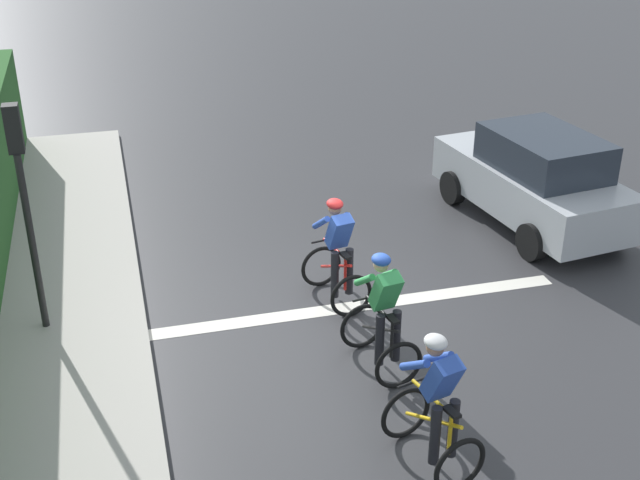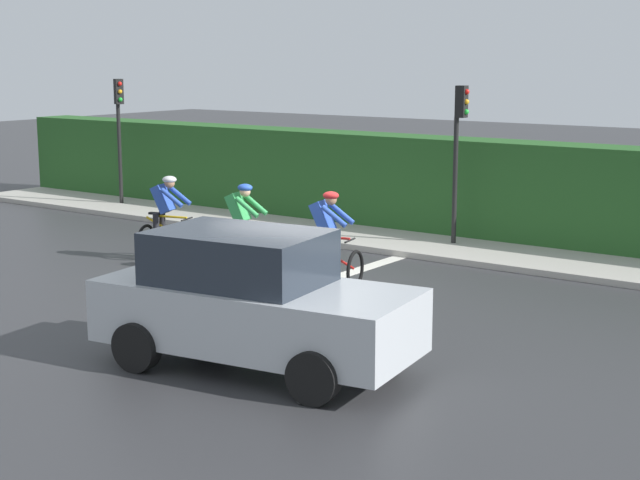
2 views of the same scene
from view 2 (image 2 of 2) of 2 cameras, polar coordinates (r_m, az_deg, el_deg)
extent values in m
plane|color=#333335|center=(17.23, -0.93, -2.44)|extent=(80.00, 80.00, 0.00)
cube|color=#ADA89E|center=(21.71, 1.44, 0.48)|extent=(2.80, 22.58, 0.12)
cube|color=gray|center=(22.42, 2.74, 1.28)|extent=(0.44, 22.58, 0.49)
cube|color=#265623|center=(22.55, 3.17, 3.49)|extent=(1.10, 22.58, 2.17)
cube|color=silver|center=(17.07, -0.18, -2.56)|extent=(7.00, 0.30, 0.01)
torus|color=black|center=(18.90, -7.50, -0.29)|extent=(0.67, 0.22, 0.68)
torus|color=black|center=(19.41, -10.14, -0.08)|extent=(0.67, 0.22, 0.68)
cylinder|color=gold|center=(19.10, -8.86, 0.55)|extent=(0.29, 0.97, 0.51)
cylinder|color=gold|center=(19.25, -9.65, 0.68)|extent=(0.04, 0.04, 0.55)
cylinder|color=gold|center=(19.03, -8.75, 1.36)|extent=(0.22, 0.70, 0.04)
cube|color=black|center=(19.21, -9.68, 1.55)|extent=(0.15, 0.24, 0.04)
cylinder|color=black|center=(18.86, -7.81, 1.22)|extent=(0.42, 0.13, 0.03)
cube|color=#2D51B7|center=(19.06, -9.18, 2.41)|extent=(0.39, 0.47, 0.57)
sphere|color=#9E7051|center=(18.94, -8.81, 3.31)|extent=(0.20, 0.20, 0.20)
ellipsoid|color=silver|center=(18.93, -8.81, 3.52)|extent=(0.30, 0.33, 0.14)
cylinder|color=black|center=(19.31, -9.20, 0.60)|extent=(0.12, 0.12, 0.74)
cylinder|color=black|center=(19.11, -9.57, 0.48)|extent=(0.12, 0.12, 0.74)
cylinder|color=#2D51B7|center=(19.04, -8.20, 2.59)|extent=(0.20, 0.49, 0.37)
cylinder|color=#2D51B7|center=(18.77, -8.68, 2.46)|extent=(0.20, 0.49, 0.37)
torus|color=black|center=(17.59, -3.07, -1.05)|extent=(0.68, 0.17, 0.68)
torus|color=black|center=(18.11, -5.88, -0.75)|extent=(0.68, 0.17, 0.68)
cylinder|color=black|center=(17.79, -4.51, -0.11)|extent=(0.20, 0.98, 0.51)
cylinder|color=black|center=(17.95, -5.35, 0.06)|extent=(0.04, 0.04, 0.55)
cylinder|color=black|center=(17.72, -4.38, 0.75)|extent=(0.16, 0.71, 0.04)
cube|color=black|center=(17.89, -5.37, 0.98)|extent=(0.13, 0.23, 0.04)
cylinder|color=black|center=(17.54, -3.38, 0.58)|extent=(0.42, 0.10, 0.03)
cube|color=green|center=(17.74, -4.82, 1.89)|extent=(0.36, 0.45, 0.57)
sphere|color=tan|center=(17.61, -4.41, 2.85)|extent=(0.20, 0.20, 0.20)
ellipsoid|color=#264CB2|center=(17.61, -4.42, 3.08)|extent=(0.28, 0.31, 0.14)
cylinder|color=black|center=(18.00, -4.87, -0.04)|extent=(0.12, 0.12, 0.74)
cylinder|color=black|center=(17.80, -5.27, -0.17)|extent=(0.12, 0.12, 0.74)
cylinder|color=green|center=(17.72, -3.77, 2.07)|extent=(0.16, 0.49, 0.37)
cylinder|color=green|center=(17.45, -4.30, 1.93)|extent=(0.16, 0.49, 0.37)
torus|color=black|center=(16.61, 2.08, -1.75)|extent=(0.68, 0.18, 0.68)
torus|color=black|center=(17.02, -1.09, -1.43)|extent=(0.68, 0.18, 0.68)
cylinder|color=red|center=(16.76, 0.48, -0.75)|extent=(0.22, 0.98, 0.51)
cylinder|color=red|center=(16.88, -0.47, -0.58)|extent=(0.04, 0.04, 0.55)
cylinder|color=red|center=(16.69, 0.64, 0.16)|extent=(0.17, 0.71, 0.04)
cube|color=black|center=(16.82, -0.47, 0.40)|extent=(0.14, 0.23, 0.04)
cylinder|color=black|center=(16.55, 1.76, -0.02)|extent=(0.42, 0.11, 0.03)
cube|color=#2D51B7|center=(16.69, 0.16, 1.36)|extent=(0.37, 0.46, 0.57)
sphere|color=#9E7051|center=(16.58, 0.64, 2.38)|extent=(0.20, 0.20, 0.20)
ellipsoid|color=red|center=(16.57, 0.64, 2.62)|extent=(0.29, 0.32, 0.14)
cylinder|color=black|center=(16.95, 0.02, -0.68)|extent=(0.12, 0.12, 0.74)
cylinder|color=black|center=(16.74, -0.33, -0.83)|extent=(0.12, 0.12, 0.74)
cylinder|color=#2D51B7|center=(16.71, 1.28, 1.56)|extent=(0.18, 0.49, 0.37)
cylinder|color=#2D51B7|center=(16.42, 0.83, 1.40)|extent=(0.18, 0.49, 0.37)
cube|color=#B7BCC1|center=(12.40, -3.73, -4.40)|extent=(2.23, 4.29, 0.80)
cube|color=#262D38|center=(12.36, -4.76, -0.98)|extent=(1.76, 2.31, 0.66)
cylinder|color=black|center=(12.63, 3.23, -5.90)|extent=(0.30, 0.66, 0.64)
cylinder|color=black|center=(11.21, -0.38, -8.07)|extent=(0.30, 0.66, 0.64)
cylinder|color=black|center=(13.84, -6.39, -4.45)|extent=(0.30, 0.66, 0.64)
cylinder|color=black|center=(12.56, -10.70, -6.17)|extent=(0.30, 0.66, 0.64)
cube|color=#EAEACC|center=(11.93, 5.83, -4.54)|extent=(0.29, 0.12, 0.16)
cube|color=#EAEACC|center=(11.03, 3.81, -5.79)|extent=(0.29, 0.12, 0.16)
cylinder|color=black|center=(20.11, 7.91, 3.28)|extent=(0.10, 0.10, 2.70)
cube|color=black|center=(19.92, 8.29, 8.02)|extent=(0.20, 0.20, 0.64)
sphere|color=red|center=(19.86, 8.59, 8.59)|extent=(0.11, 0.11, 0.11)
sphere|color=orange|center=(19.87, 8.57, 8.01)|extent=(0.11, 0.11, 0.11)
sphere|color=green|center=(19.88, 8.56, 7.43)|extent=(0.11, 0.11, 0.11)
cylinder|color=black|center=(25.94, -11.64, 4.83)|extent=(0.10, 0.10, 2.70)
cube|color=black|center=(25.74, -11.71, 8.51)|extent=(0.26, 0.26, 0.64)
sphere|color=red|center=(25.63, -11.65, 8.96)|extent=(0.11, 0.11, 0.11)
sphere|color=orange|center=(25.63, -11.63, 8.51)|extent=(0.11, 0.11, 0.11)
sphere|color=green|center=(25.64, -11.61, 8.06)|extent=(0.11, 0.11, 0.11)
camera|label=1|loc=(26.00, -15.34, 15.88)|focal=46.40mm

